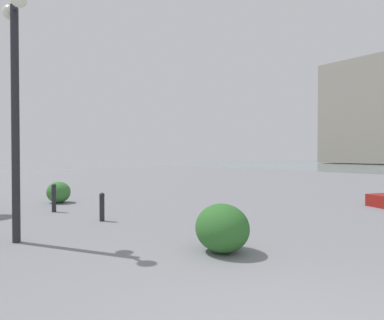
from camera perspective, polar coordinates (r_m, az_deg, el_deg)
name	(u,v)px	position (r m, az deg, el deg)	size (l,w,h in m)	color
building_annex	(369,113)	(69.28, 28.94, 7.31)	(14.52, 10.89, 18.74)	#9E9384
lamppost	(15,83)	(6.90, -28.94, 11.85)	(0.98, 0.28, 4.50)	#232328
bollard_near	(102,206)	(8.23, -15.70, -7.90)	(0.13, 0.13, 0.70)	#232328
bollard_mid	(54,197)	(9.95, -23.33, -6.09)	(0.13, 0.13, 0.80)	#232328
shrub_low	(59,192)	(11.76, -22.62, -5.30)	(0.84, 0.76, 0.72)	#387533
shrub_round	(222,228)	(5.50, 5.37, -11.94)	(0.95, 0.86, 0.81)	#2D6628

